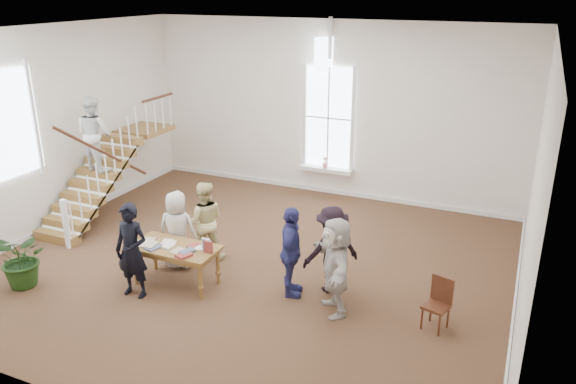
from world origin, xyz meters
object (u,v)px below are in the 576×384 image
at_px(woman_cluster_a, 291,252).
at_px(side_chair, 439,301).
at_px(person_yellow, 204,221).
at_px(floor_plant, 23,259).
at_px(police_officer, 132,251).
at_px(woman_cluster_c, 335,266).
at_px(library_table, 175,251).
at_px(elderly_woman, 177,230).
at_px(woman_cluster_b, 332,249).

distance_m(woman_cluster_a, side_chair, 2.62).
distance_m(person_yellow, floor_plant, 3.40).
xyz_separation_m(police_officer, floor_plant, (-2.06, -0.57, -0.33)).
xyz_separation_m(woman_cluster_c, side_chair, (1.69, 0.23, -0.38)).
height_order(library_table, woman_cluster_a, woman_cluster_a).
distance_m(library_table, elderly_woman, 0.71).
bearing_deg(police_officer, woman_cluster_b, 23.90).
distance_m(library_table, person_yellow, 1.12).
bearing_deg(library_table, woman_cluster_b, 18.74).
distance_m(elderly_woman, floor_plant, 2.84).
height_order(woman_cluster_a, floor_plant, woman_cluster_a).
height_order(police_officer, woman_cluster_c, police_officer).
xyz_separation_m(woman_cluster_a, floor_plant, (-4.63, -1.71, -0.30)).
relative_size(woman_cluster_a, floor_plant, 1.54).
relative_size(elderly_woman, woman_cluster_c, 0.91).
distance_m(woman_cluster_a, woman_cluster_c, 0.92).
xyz_separation_m(library_table, woman_cluster_a, (2.12, 0.50, 0.17)).
height_order(police_officer, elderly_woman, police_officer).
bearing_deg(woman_cluster_c, side_chair, 66.28).
bearing_deg(floor_plant, woman_cluster_b, 22.47).
bearing_deg(elderly_woman, side_chair, 165.38).
height_order(person_yellow, side_chair, person_yellow).
xyz_separation_m(person_yellow, woman_cluster_b, (2.77, -0.16, -0.01)).
bearing_deg(person_yellow, side_chair, 142.39).
height_order(elderly_woman, floor_plant, elderly_woman).
xyz_separation_m(woman_cluster_b, floor_plant, (-5.23, -2.16, -0.27)).
bearing_deg(library_table, police_officer, -125.31).
xyz_separation_m(elderly_woman, woman_cluster_a, (2.47, -0.11, 0.06)).
relative_size(elderly_woman, woman_cluster_a, 0.93).
bearing_deg(library_table, side_chair, 5.94).
bearing_deg(person_yellow, elderly_woman, 28.35).
height_order(person_yellow, floor_plant, person_yellow).
height_order(woman_cluster_a, woman_cluster_b, woman_cluster_a).
bearing_deg(elderly_woman, woman_cluster_c, 161.00).
bearing_deg(woman_cluster_b, elderly_woman, -36.69).
height_order(woman_cluster_c, side_chair, woman_cluster_c).
bearing_deg(side_chair, woman_cluster_c, -155.38).
distance_m(police_officer, woman_cluster_a, 2.81).
height_order(woman_cluster_b, woman_cluster_c, woman_cluster_c).
distance_m(police_officer, woman_cluster_c, 3.59).
relative_size(elderly_woman, side_chair, 1.79).
bearing_deg(floor_plant, police_officer, 15.53).
bearing_deg(floor_plant, elderly_woman, 40.13).
bearing_deg(floor_plant, side_chair, 13.58).
bearing_deg(side_chair, woman_cluster_a, -162.48).
relative_size(person_yellow, floor_plant, 1.50).
height_order(elderly_woman, woman_cluster_b, woman_cluster_b).
bearing_deg(police_officer, elderly_woman, 82.68).
distance_m(floor_plant, side_chair, 7.43).
xyz_separation_m(library_table, woman_cluster_c, (3.02, 0.30, 0.19)).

